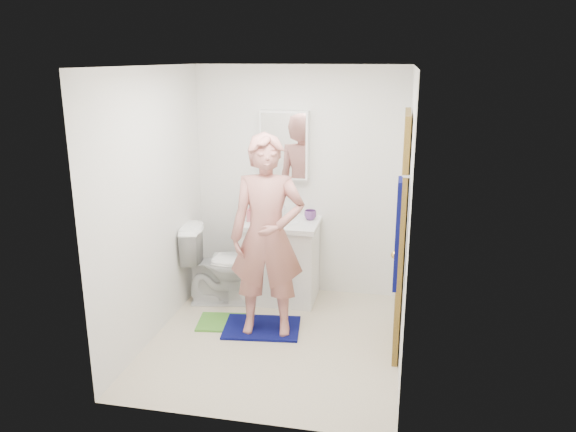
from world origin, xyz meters
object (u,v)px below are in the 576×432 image
object	(u,v)px
soap_dispenser	(250,213)
towel	(397,234)
toilet	(223,264)
vanity_cabinet	(280,262)
toothbrush_cup	(310,215)
man	(267,237)
medicine_cabinet	(284,145)

from	to	relation	value
soap_dispenser	towel	bearing A→B (deg)	-44.10
toilet	soap_dispenser	distance (m)	0.60
vanity_cabinet	toilet	bearing A→B (deg)	-160.30
toothbrush_cup	toilet	bearing A→B (deg)	-159.78
soap_dispenser	man	size ratio (longest dim) A/B	0.10
medicine_cabinet	towel	size ratio (longest dim) A/B	0.87
towel	medicine_cabinet	bearing A→B (deg)	124.61
medicine_cabinet	toilet	xyz separation A→B (m)	(-0.56, -0.43, -1.19)
man	vanity_cabinet	bearing A→B (deg)	86.99
medicine_cabinet	toilet	distance (m)	1.38
medicine_cabinet	toothbrush_cup	world-z (taller)	medicine_cabinet
toothbrush_cup	man	distance (m)	0.93
vanity_cabinet	towel	distance (m)	2.08
vanity_cabinet	toothbrush_cup	world-z (taller)	toothbrush_cup
soap_dispenser	toothbrush_cup	xyz separation A→B (m)	(0.59, 0.17, -0.04)
towel	soap_dispenser	xyz separation A→B (m)	(-1.48, 1.43, -0.31)
medicine_cabinet	vanity_cabinet	bearing A→B (deg)	-90.00
towel	man	xyz separation A→B (m)	(-1.13, 0.71, -0.31)
toilet	soap_dispenser	world-z (taller)	soap_dispenser
towel	toilet	bearing A→B (deg)	143.55
medicine_cabinet	toilet	world-z (taller)	medicine_cabinet
soap_dispenser	toothbrush_cup	size ratio (longest dim) A/B	1.39
toothbrush_cup	man	bearing A→B (deg)	-105.18
toothbrush_cup	man	xyz separation A→B (m)	(-0.24, -0.89, 0.03)
towel	man	size ratio (longest dim) A/B	0.44
toothbrush_cup	soap_dispenser	bearing A→B (deg)	-164.48
towel	toilet	xyz separation A→B (m)	(-1.74, 1.28, -0.84)
vanity_cabinet	toilet	size ratio (longest dim) A/B	0.97
soap_dispenser	toothbrush_cup	distance (m)	0.62
medicine_cabinet	man	bearing A→B (deg)	-87.00
medicine_cabinet	towel	bearing A→B (deg)	-55.39
medicine_cabinet	man	distance (m)	1.21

